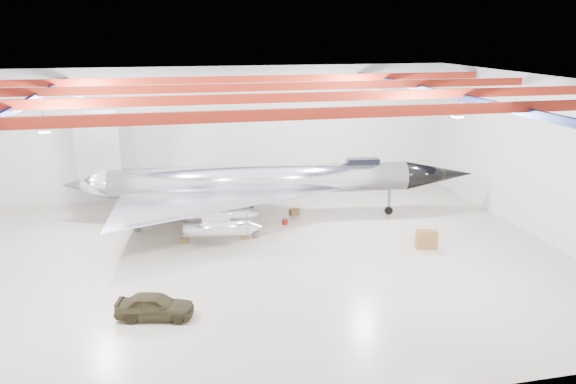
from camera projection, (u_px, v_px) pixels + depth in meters
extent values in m
plane|color=#B7AD92|center=(251.00, 260.00, 35.15)|extent=(40.00, 40.00, 0.00)
plane|color=silver|center=(222.00, 132.00, 47.68)|extent=(40.00, 0.00, 40.00)
plane|color=silver|center=(543.00, 159.00, 37.81)|extent=(0.00, 30.00, 30.00)
plane|color=#0A0F38|center=(248.00, 82.00, 32.09)|extent=(40.00, 40.00, 0.00)
cube|color=maroon|center=(280.00, 115.00, 23.82)|extent=(39.50, 0.25, 0.50)
cube|color=maroon|center=(257.00, 98.00, 29.44)|extent=(39.50, 0.25, 0.50)
cube|color=maroon|center=(241.00, 87.00, 35.07)|extent=(39.50, 0.25, 0.50)
cube|color=maroon|center=(229.00, 79.00, 40.69)|extent=(39.50, 0.25, 0.50)
cube|color=#0C1A48|center=(25.00, 103.00, 29.83)|extent=(0.25, 29.50, 0.40)
cube|color=#0C1A48|center=(439.00, 93.00, 34.86)|extent=(0.25, 29.50, 0.40)
cube|color=silver|center=(44.00, 128.00, 24.73)|extent=(0.55, 0.55, 0.25)
cube|color=silver|center=(458.00, 114.00, 28.92)|extent=(0.55, 0.55, 0.25)
cube|color=silver|center=(80.00, 97.00, 35.98)|extent=(0.55, 0.55, 0.25)
cube|color=silver|center=(374.00, 90.00, 40.17)|extent=(0.55, 0.55, 0.25)
cylinder|color=silver|center=(261.00, 180.00, 41.88)|extent=(22.23, 4.54, 2.21)
cone|color=black|center=(439.00, 175.00, 43.39)|extent=(5.73, 2.78, 2.21)
cone|color=silver|center=(85.00, 185.00, 40.49)|extent=(3.53, 2.55, 2.21)
cube|color=silver|center=(97.00, 145.00, 39.81)|extent=(3.09, 0.46, 4.98)
cube|color=black|center=(363.00, 162.00, 42.40)|extent=(2.51, 1.14, 0.55)
cylinder|color=silver|center=(216.00, 229.00, 36.14)|extent=(4.28, 1.43, 1.00)
cylinder|color=silver|center=(217.00, 215.00, 38.78)|extent=(4.28, 1.43, 1.00)
cylinder|color=silver|center=(217.00, 189.00, 45.11)|extent=(4.28, 1.43, 1.00)
cylinder|color=silver|center=(217.00, 180.00, 47.75)|extent=(4.28, 1.43, 1.00)
cylinder|color=#59595B|center=(389.00, 202.00, 43.55)|extent=(0.20, 0.20, 1.99)
cylinder|color=black|center=(389.00, 211.00, 43.74)|extent=(0.64, 0.31, 0.62)
cylinder|color=#59595B|center=(201.00, 221.00, 39.34)|extent=(0.20, 0.20, 1.99)
cylinder|color=black|center=(201.00, 230.00, 39.53)|extent=(0.64, 0.31, 0.62)
cylinder|color=#59595B|center=(203.00, 198.00, 44.62)|extent=(0.20, 0.20, 1.99)
cylinder|color=black|center=(204.00, 206.00, 44.81)|extent=(0.64, 0.31, 0.62)
imported|color=#312B18|center=(155.00, 306.00, 27.91)|extent=(4.13, 2.43, 1.32)
cube|color=brown|center=(426.00, 240.00, 36.83)|extent=(1.46, 0.94, 1.23)
cube|color=olive|center=(185.00, 240.00, 37.98)|extent=(0.61, 0.55, 0.34)
cube|color=maroon|center=(233.00, 223.00, 41.29)|extent=(0.59, 0.53, 0.34)
cylinder|color=#59595B|center=(256.00, 234.00, 38.88)|extent=(0.50, 0.50, 0.44)
cube|color=olive|center=(294.00, 212.00, 43.55)|extent=(0.79, 0.69, 0.48)
cube|color=#59595B|center=(138.00, 229.00, 40.10)|extent=(0.42, 0.34, 0.29)
cylinder|color=maroon|center=(285.00, 222.00, 41.55)|extent=(0.58, 0.58, 0.40)
cube|color=olive|center=(245.00, 236.00, 38.68)|extent=(0.57, 0.48, 0.37)
cylinder|color=#59595B|center=(252.00, 204.00, 45.69)|extent=(0.51, 0.51, 0.36)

